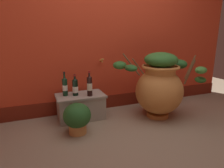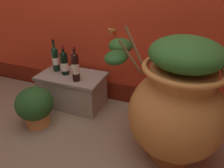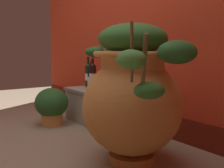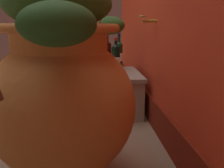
{
  "view_description": "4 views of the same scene",
  "coord_description": "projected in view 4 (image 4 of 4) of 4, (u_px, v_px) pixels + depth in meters",
  "views": [
    {
      "loc": [
        -1.08,
        -1.71,
        1.16
      ],
      "look_at": [
        -0.1,
        0.76,
        0.48
      ],
      "focal_mm": 31.43,
      "sensor_mm": 36.0,
      "label": 1
    },
    {
      "loc": [
        0.52,
        -0.73,
        1.24
      ],
      "look_at": [
        -0.06,
        0.79,
        0.37
      ],
      "focal_mm": 32.73,
      "sensor_mm": 36.0,
      "label": 2
    },
    {
      "loc": [
        1.96,
        -0.67,
        0.76
      ],
      "look_at": [
        -0.05,
        0.74,
        0.46
      ],
      "focal_mm": 45.7,
      "sensor_mm": 36.0,
      "label": 3
    },
    {
      "loc": [
        1.64,
        0.64,
        0.73
      ],
      "look_at": [
        -0.11,
        0.78,
        0.34
      ],
      "focal_mm": 40.85,
      "sensor_mm": 36.0,
      "label": 4
    }
  ],
  "objects": [
    {
      "name": "potted_shrub",
      "position": [
        70.0,
        86.0,
        2.35
      ],
      "size": [
        0.33,
        0.33,
        0.38
      ],
      "color": "#D68E4C",
      "rests_on": "ground_plane"
    },
    {
      "name": "stone_ledge",
      "position": [
        117.0,
        90.0,
        2.25
      ],
      "size": [
        0.66,
        0.4,
        0.35
      ],
      "color": "#9E9384",
      "rests_on": "ground_plane"
    },
    {
      "name": "wine_bottle_right",
      "position": [
        116.0,
        57.0,
        2.25
      ],
      "size": [
        0.08,
        0.08,
        0.29
      ],
      "color": "black",
      "rests_on": "stone_ledge"
    },
    {
      "name": "wine_bottle_middle",
      "position": [
        119.0,
        54.0,
        2.38
      ],
      "size": [
        0.07,
        0.07,
        0.33
      ],
      "color": "black",
      "rests_on": "stone_ledge"
    },
    {
      "name": "wine_bottle_left",
      "position": [
        107.0,
        57.0,
        2.07
      ],
      "size": [
        0.07,
        0.07,
        0.34
      ],
      "color": "black",
      "rests_on": "stone_ledge"
    },
    {
      "name": "terracotta_urn",
      "position": [
        62.0,
        89.0,
        1.14
      ],
      "size": [
        1.12,
        0.74,
        0.93
      ],
      "color": "#CC7F3D",
      "rests_on": "ground_plane"
    }
  ]
}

